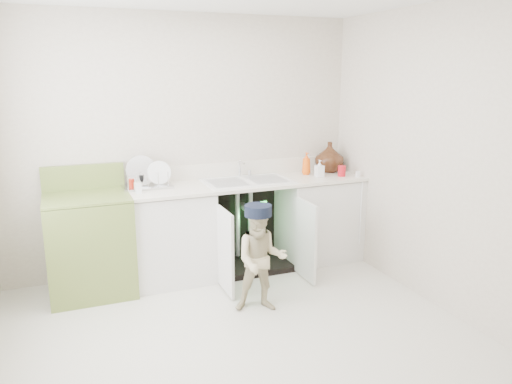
{
  "coord_description": "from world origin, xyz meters",
  "views": [
    {
      "loc": [
        -1.15,
        -3.29,
        1.95
      ],
      "look_at": [
        0.44,
        0.7,
        0.92
      ],
      "focal_mm": 35.0,
      "sensor_mm": 36.0,
      "label": 1
    }
  ],
  "objects": [
    {
      "name": "ground",
      "position": [
        0.0,
        0.0,
        0.0
      ],
      "size": [
        3.5,
        3.5,
        0.0
      ],
      "primitive_type": "plane",
      "color": "beige",
      "rests_on": "ground"
    },
    {
      "name": "room_shell",
      "position": [
        0.0,
        0.0,
        1.25
      ],
      "size": [
        6.0,
        5.5,
        1.26
      ],
      "color": "beige",
      "rests_on": "ground"
    },
    {
      "name": "counter_run",
      "position": [
        0.58,
        1.21,
        0.47
      ],
      "size": [
        2.44,
        1.02,
        1.22
      ],
      "color": "silver",
      "rests_on": "ground"
    },
    {
      "name": "avocado_stove",
      "position": [
        -0.96,
        1.18,
        0.46
      ],
      "size": [
        0.73,
        0.65,
        1.13
      ],
      "color": "olive",
      "rests_on": "ground"
    },
    {
      "name": "repair_worker",
      "position": [
        0.32,
        0.28,
        0.46
      ],
      "size": [
        0.55,
        0.81,
        0.91
      ],
      "rotation": [
        0.0,
        0.0,
        -0.31
      ],
      "color": "#C1B18A",
      "rests_on": "ground"
    }
  ]
}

